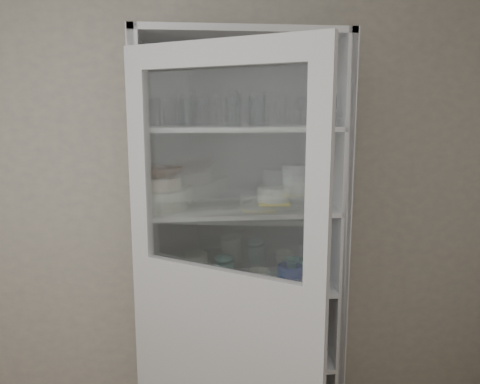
% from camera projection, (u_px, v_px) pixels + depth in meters
% --- Properties ---
extents(wall_back, '(3.60, 0.02, 2.60)m').
position_uv_depth(wall_back, '(199.00, 191.00, 2.55)').
color(wall_back, '#9E978C').
rests_on(wall_back, ground).
extents(pantry_cabinet, '(1.00, 0.45, 2.10)m').
position_uv_depth(pantry_cabinet, '(239.00, 263.00, 2.47)').
color(pantry_cabinet, silver).
rests_on(pantry_cabinet, floor).
extents(cupboard_door, '(0.76, 0.54, 2.00)m').
position_uv_depth(cupboard_door, '(221.00, 321.00, 1.94)').
color(cupboard_door, silver).
rests_on(cupboard_door, floor).
extents(tumbler_0, '(0.07, 0.07, 0.13)m').
position_uv_depth(tumbler_0, '(189.00, 112.00, 2.10)').
color(tumbler_0, silver).
rests_on(tumbler_0, shelf_glass).
extents(tumbler_1, '(0.10, 0.10, 0.16)m').
position_uv_depth(tumbler_1, '(186.00, 110.00, 2.10)').
color(tumbler_1, silver).
rests_on(tumbler_1, shelf_glass).
extents(tumbler_2, '(0.08, 0.08, 0.13)m').
position_uv_depth(tumbler_2, '(235.00, 113.00, 2.11)').
color(tumbler_2, silver).
rests_on(tumbler_2, shelf_glass).
extents(tumbler_3, '(0.09, 0.09, 0.15)m').
position_uv_depth(tumbler_3, '(257.00, 110.00, 2.13)').
color(tumbler_3, silver).
rests_on(tumbler_3, shelf_glass).
extents(tumbler_4, '(0.09, 0.09, 0.14)m').
position_uv_depth(tumbler_4, '(262.00, 111.00, 2.17)').
color(tumbler_4, silver).
rests_on(tumbler_4, shelf_glass).
extents(tumbler_5, '(0.08, 0.08, 0.15)m').
position_uv_depth(tumbler_5, '(328.00, 110.00, 2.16)').
color(tumbler_5, silver).
rests_on(tumbler_5, shelf_glass).
extents(tumbler_6, '(0.08, 0.08, 0.14)m').
position_uv_depth(tumbler_6, '(329.00, 111.00, 2.16)').
color(tumbler_6, silver).
rests_on(tumbler_6, shelf_glass).
extents(tumbler_7, '(0.07, 0.07, 0.12)m').
position_uv_depth(tumbler_7, '(155.00, 113.00, 2.23)').
color(tumbler_7, silver).
rests_on(tumbler_7, shelf_glass).
extents(tumbler_8, '(0.07, 0.07, 0.13)m').
position_uv_depth(tumbler_8, '(170.00, 113.00, 2.26)').
color(tumbler_8, silver).
rests_on(tumbler_8, shelf_glass).
extents(tumbler_9, '(0.07, 0.07, 0.13)m').
position_uv_depth(tumbler_9, '(202.00, 112.00, 2.24)').
color(tumbler_9, silver).
rests_on(tumbler_9, shelf_glass).
extents(tumbler_10, '(0.09, 0.09, 0.14)m').
position_uv_depth(tumbler_10, '(233.00, 111.00, 2.24)').
color(tumbler_10, silver).
rests_on(tumbler_10, shelf_glass).
extents(goblet_0, '(0.07, 0.07, 0.15)m').
position_uv_depth(goblet_0, '(156.00, 110.00, 2.32)').
color(goblet_0, silver).
rests_on(goblet_0, shelf_glass).
extents(goblet_1, '(0.08, 0.08, 0.18)m').
position_uv_depth(goblet_1, '(234.00, 107.00, 2.36)').
color(goblet_1, silver).
rests_on(goblet_1, shelf_glass).
extents(goblet_2, '(0.07, 0.07, 0.15)m').
position_uv_depth(goblet_2, '(248.00, 110.00, 2.35)').
color(goblet_2, silver).
rests_on(goblet_2, shelf_glass).
extents(goblet_3, '(0.07, 0.07, 0.16)m').
position_uv_depth(goblet_3, '(301.00, 109.00, 2.42)').
color(goblet_3, silver).
rests_on(goblet_3, shelf_glass).
extents(plate_stack_front, '(0.25, 0.25, 0.10)m').
position_uv_depth(plate_stack_front, '(162.00, 199.00, 2.27)').
color(plate_stack_front, silver).
rests_on(plate_stack_front, shelf_plates).
extents(plate_stack_back, '(0.21, 0.21, 0.08)m').
position_uv_depth(plate_stack_back, '(172.00, 194.00, 2.44)').
color(plate_stack_back, silver).
rests_on(plate_stack_back, shelf_plates).
extents(cream_bowl, '(0.20, 0.20, 0.06)m').
position_uv_depth(cream_bowl, '(162.00, 183.00, 2.25)').
color(cream_bowl, beige).
rests_on(cream_bowl, plate_stack_front).
extents(terracotta_bowl, '(0.27, 0.27, 0.05)m').
position_uv_depth(terracotta_bowl, '(161.00, 172.00, 2.24)').
color(terracotta_bowl, brown).
rests_on(terracotta_bowl, cream_bowl).
extents(glass_platter, '(0.40, 0.40, 0.02)m').
position_uv_depth(glass_platter, '(273.00, 205.00, 2.33)').
color(glass_platter, silver).
rests_on(glass_platter, shelf_plates).
extents(yellow_trivet, '(0.17, 0.17, 0.01)m').
position_uv_depth(yellow_trivet, '(273.00, 202.00, 2.33)').
color(yellow_trivet, yellow).
rests_on(yellow_trivet, glass_platter).
extents(white_ramekin, '(0.21, 0.21, 0.07)m').
position_uv_depth(white_ramekin, '(274.00, 194.00, 2.32)').
color(white_ramekin, silver).
rests_on(white_ramekin, yellow_trivet).
extents(grey_bowl_stack, '(0.14, 0.14, 0.20)m').
position_uv_depth(grey_bowl_stack, '(295.00, 184.00, 2.40)').
color(grey_bowl_stack, silver).
rests_on(grey_bowl_stack, shelf_plates).
extents(mug_blue, '(0.14, 0.14, 0.10)m').
position_uv_depth(mug_blue, '(290.00, 275.00, 2.37)').
color(mug_blue, '#17369C').
rests_on(mug_blue, shelf_mugs).
extents(mug_teal, '(0.14, 0.14, 0.10)m').
position_uv_depth(mug_teal, '(293.00, 268.00, 2.46)').
color(mug_teal, '#1D7476').
rests_on(mug_teal, shelf_mugs).
extents(mug_white, '(0.13, 0.13, 0.10)m').
position_uv_depth(mug_white, '(259.00, 279.00, 2.32)').
color(mug_white, silver).
rests_on(mug_white, shelf_mugs).
extents(teal_jar, '(0.10, 0.10, 0.12)m').
position_uv_depth(teal_jar, '(224.00, 270.00, 2.42)').
color(teal_jar, '#1D7476').
rests_on(teal_jar, shelf_mugs).
extents(measuring_cups, '(0.11, 0.11, 0.04)m').
position_uv_depth(measuring_cups, '(198.00, 285.00, 2.31)').
color(measuring_cups, silver).
rests_on(measuring_cups, shelf_mugs).
extents(white_canister, '(0.14, 0.14, 0.14)m').
position_uv_depth(white_canister, '(196.00, 267.00, 2.43)').
color(white_canister, silver).
rests_on(white_canister, shelf_mugs).
extents(cream_dish, '(0.30, 0.30, 0.07)m').
position_uv_depth(cream_dish, '(217.00, 350.00, 2.45)').
color(cream_dish, beige).
rests_on(cream_dish, shelf_bot).
extents(tin_box, '(0.20, 0.15, 0.06)m').
position_uv_depth(tin_box, '(255.00, 350.00, 2.46)').
color(tin_box, '#9C9CAF').
rests_on(tin_box, shelf_bot).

